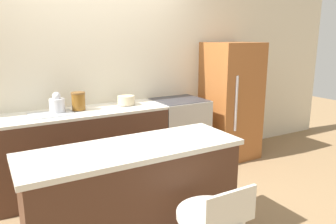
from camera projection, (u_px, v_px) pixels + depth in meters
name	position (u px, v px, depth m)	size (l,w,h in m)	color
ground_plane	(119.00, 192.00, 3.65)	(14.00, 14.00, 0.00)	#8E704C
wall_back	(96.00, 70.00, 3.88)	(8.00, 0.06, 2.60)	beige
back_counter	(84.00, 150.00, 3.67)	(1.84, 0.58, 0.91)	#4C2D1E
kitchen_island	(134.00, 201.00, 2.54)	(1.67, 0.58, 0.90)	#4C2D1E
oven_range	(179.00, 134.00, 4.28)	(0.64, 0.59, 0.91)	#B7B2A8
refrigerator	(231.00, 101.00, 4.58)	(0.68, 0.65, 1.61)	#995628
kettle	(57.00, 104.00, 3.47)	(0.16, 0.16, 0.22)	silver
mixing_bowl	(126.00, 100.00, 3.86)	(0.20, 0.20, 0.10)	#C1B28E
canister_jar	(78.00, 101.00, 3.58)	(0.15, 0.15, 0.19)	brown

